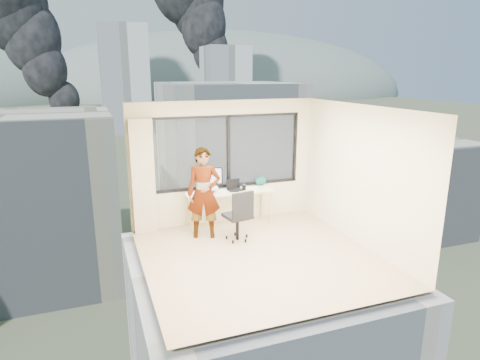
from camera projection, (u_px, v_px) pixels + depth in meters
name	position (u px, v px, depth m)	size (l,w,h in m)	color
floor	(259.00, 256.00, 7.33)	(4.00, 4.00, 0.01)	tan
ceiling	(261.00, 108.00, 6.68)	(4.00, 4.00, 0.01)	white
wall_front	(322.00, 225.00, 5.19)	(4.00, 0.01, 2.60)	#F6E6BE
wall_left	(140.00, 197.00, 6.34)	(0.01, 4.00, 2.60)	#F6E6BE
wall_right	(360.00, 176.00, 7.67)	(0.01, 4.00, 2.60)	#F6E6BE
window_wall	(226.00, 151.00, 8.78)	(3.30, 0.16, 1.55)	black
curtain	(143.00, 177.00, 8.18)	(0.45, 0.14, 2.30)	beige
desk	(229.00, 208.00, 8.75)	(1.80, 0.60, 0.75)	#C4B483
chair	(237.00, 214.00, 7.93)	(0.53, 0.53, 1.03)	black
person	(204.00, 193.00, 8.01)	(0.65, 0.43, 1.78)	#2D2D33
monitor	(210.00, 179.00, 8.54)	(0.54, 0.11, 0.54)	black
game_console	(210.00, 189.00, 8.68)	(0.33, 0.27, 0.08)	white
laptop	(235.00, 186.00, 8.68)	(0.31, 0.33, 0.20)	black
cellphone	(236.00, 192.00, 8.59)	(0.10, 0.05, 0.01)	black
pen_cup	(244.00, 187.00, 8.75)	(0.08, 0.08, 0.10)	black
handbag	(261.00, 181.00, 9.08)	(0.26, 0.13, 0.20)	#0C4548
exterior_ground	(99.00, 133.00, 119.96)	(400.00, 400.00, 0.04)	#515B3D
near_bldg_a	(12.00, 202.00, 33.40)	(16.00, 12.00, 14.00)	beige
near_bldg_b	(228.00, 155.00, 47.37)	(14.00, 13.00, 16.00)	white
near_bldg_c	(414.00, 187.00, 45.00)	(12.00, 10.00, 10.00)	beige
far_tower_b	(124.00, 80.00, 118.81)	(13.00, 13.00, 30.00)	silver
far_tower_c	(225.00, 84.00, 149.75)	(15.00, 15.00, 26.00)	silver
hill_b	(221.00, 94.00, 334.88)	(300.00, 220.00, 96.00)	slate
tree_b	(209.00, 269.00, 27.42)	(7.60, 7.60, 9.00)	#1E541C
tree_c	(297.00, 169.00, 53.26)	(8.40, 8.40, 10.00)	#1E541C
smoke_plume_b	(225.00, 13.00, 173.25)	(30.00, 18.00, 70.00)	black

